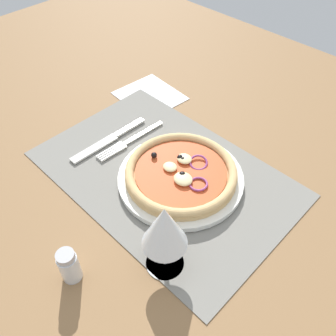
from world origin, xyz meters
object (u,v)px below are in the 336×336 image
at_px(wine_glass, 164,229).
at_px(napkin, 150,96).
at_px(knife, 109,140).
at_px(fork, 128,142).
at_px(pepper_shaker, 69,266).
at_px(plate, 181,178).
at_px(pizza, 181,172).

bearing_deg(wine_glass, napkin, -40.49).
relative_size(knife, napkin, 1.30).
height_order(knife, napkin, knife).
bearing_deg(fork, wine_glass, 63.00).
relative_size(napkin, pepper_shaker, 2.31).
height_order(plate, knife, plate).
xyz_separation_m(plate, pizza, (-0.00, -0.00, 0.02)).
height_order(plate, napkin, plate).
relative_size(fork, pepper_shaker, 2.69).
xyz_separation_m(plate, wine_glass, (-0.11, 0.15, 0.09)).
bearing_deg(knife, wine_glass, 68.54).
height_order(plate, wine_glass, wine_glass).
bearing_deg(pepper_shaker, napkin, -57.59).
xyz_separation_m(pizza, pepper_shaker, (-0.02, 0.27, 0.01)).
bearing_deg(pizza, wine_glass, 124.90).
bearing_deg(plate, napkin, -31.70).
distance_m(wine_glass, pepper_shaker, 0.17).
bearing_deg(pizza, fork, 0.32).
bearing_deg(plate, pepper_shaker, 93.24).
xyz_separation_m(fork, pepper_shaker, (-0.18, 0.27, 0.03)).
xyz_separation_m(wine_glass, napkin, (0.37, -0.31, -0.10)).
bearing_deg(fork, pizza, 92.89).
distance_m(plate, fork, 0.16).
height_order(wine_glass, napkin, wine_glass).
distance_m(plate, pizza, 0.02).
bearing_deg(plate, pizza, -131.84).
bearing_deg(wine_glass, pepper_shaker, 53.05).
relative_size(plate, pepper_shaker, 3.75).
xyz_separation_m(knife, wine_glass, (-0.30, 0.13, 0.09)).
xyz_separation_m(pizza, wine_glass, (-0.11, 0.15, 0.07)).
distance_m(plate, knife, 0.20).
bearing_deg(fork, napkin, -145.79).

